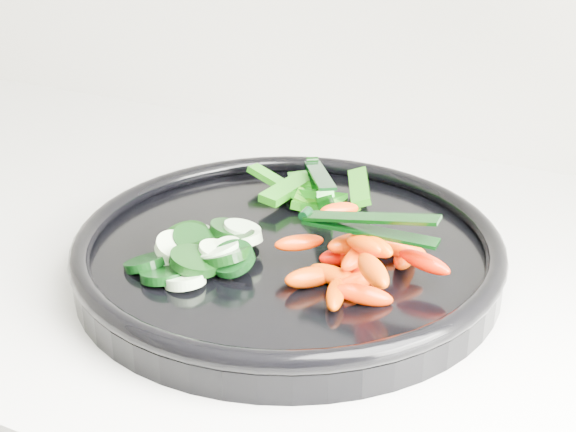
% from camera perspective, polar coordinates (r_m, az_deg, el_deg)
% --- Properties ---
extents(veggie_tray, '(0.47, 0.47, 0.04)m').
position_cam_1_polar(veggie_tray, '(0.70, 0.00, -2.55)').
color(veggie_tray, black).
rests_on(veggie_tray, counter).
extents(cucumber_pile, '(0.12, 0.12, 0.04)m').
position_cam_1_polar(cucumber_pile, '(0.68, -6.32, -2.30)').
color(cucumber_pile, black).
rests_on(cucumber_pile, veggie_tray).
extents(carrot_pile, '(0.15, 0.15, 0.05)m').
position_cam_1_polar(carrot_pile, '(0.65, 5.19, -3.07)').
color(carrot_pile, '#FF2D00').
rests_on(carrot_pile, veggie_tray).
extents(pepper_pile, '(0.14, 0.10, 0.04)m').
position_cam_1_polar(pepper_pile, '(0.78, 1.71, 1.62)').
color(pepper_pile, '#1D720A').
rests_on(pepper_pile, veggie_tray).
extents(tong_carrot, '(0.11, 0.02, 0.02)m').
position_cam_1_polar(tong_carrot, '(0.63, 5.54, -0.55)').
color(tong_carrot, black).
rests_on(tong_carrot, carrot_pile).
extents(tong_pepper, '(0.07, 0.10, 0.02)m').
position_cam_1_polar(tong_pepper, '(0.77, 2.22, 2.65)').
color(tong_pepper, black).
rests_on(tong_pepper, pepper_pile).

